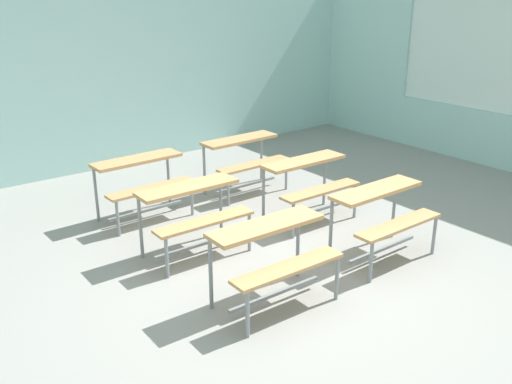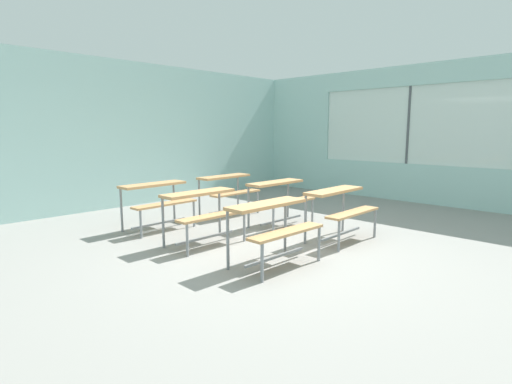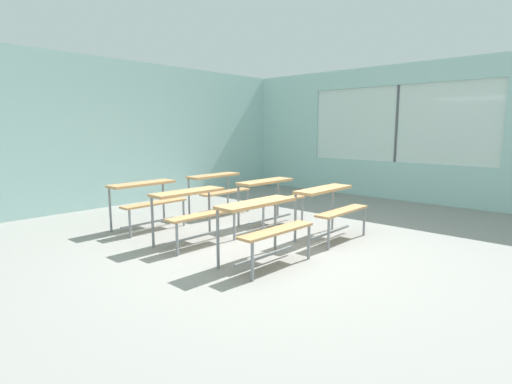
% 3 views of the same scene
% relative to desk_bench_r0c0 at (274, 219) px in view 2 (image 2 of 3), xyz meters
% --- Properties ---
extents(ground, '(10.00, 9.00, 0.05)m').
position_rel_desk_bench_r0c0_xyz_m(ground, '(0.35, 0.25, -0.59)').
color(ground, gray).
extents(wall_back, '(10.00, 0.12, 3.00)m').
position_rel_desk_bench_r0c0_xyz_m(wall_back, '(0.35, 4.75, 0.94)').
color(wall_back, '#A8D1CC').
rests_on(wall_back, ground).
extents(wall_right, '(0.12, 9.00, 3.00)m').
position_rel_desk_bench_r0c0_xyz_m(wall_right, '(5.35, 0.12, 0.88)').
color(wall_right, '#A8D1CC').
rests_on(wall_right, ground).
extents(desk_bench_r0c0, '(1.11, 0.61, 0.74)m').
position_rel_desk_bench_r0c0_xyz_m(desk_bench_r0c0, '(0.00, 0.00, 0.00)').
color(desk_bench_r0c0, tan).
rests_on(desk_bench_r0c0, ground).
extents(desk_bench_r0c1, '(1.10, 0.60, 0.74)m').
position_rel_desk_bench_r0c0_xyz_m(desk_bench_r0c1, '(1.48, 0.02, 0.00)').
color(desk_bench_r0c1, tan).
rests_on(desk_bench_r0c1, ground).
extents(desk_bench_r1c0, '(1.11, 0.60, 0.74)m').
position_rel_desk_bench_r0c0_xyz_m(desk_bench_r1c0, '(-0.03, 1.28, 0.00)').
color(desk_bench_r1c0, tan).
rests_on(desk_bench_r1c0, ground).
extents(desk_bench_r1c1, '(1.11, 0.60, 0.74)m').
position_rel_desk_bench_r0c0_xyz_m(desk_bench_r1c1, '(1.56, 1.23, 0.00)').
color(desk_bench_r1c1, tan).
rests_on(desk_bench_r1c1, ground).
extents(desk_bench_r2c0, '(1.11, 0.62, 0.74)m').
position_rel_desk_bench_r0c0_xyz_m(desk_bench_r2c0, '(0.00, 2.51, 0.00)').
color(desk_bench_r2c0, tan).
rests_on(desk_bench_r2c0, ground).
extents(desk_bench_r2c1, '(1.11, 0.61, 0.74)m').
position_rel_desk_bench_r0c0_xyz_m(desk_bench_r2c1, '(1.54, 2.51, 0.00)').
color(desk_bench_r2c1, tan).
rests_on(desk_bench_r2c1, ground).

